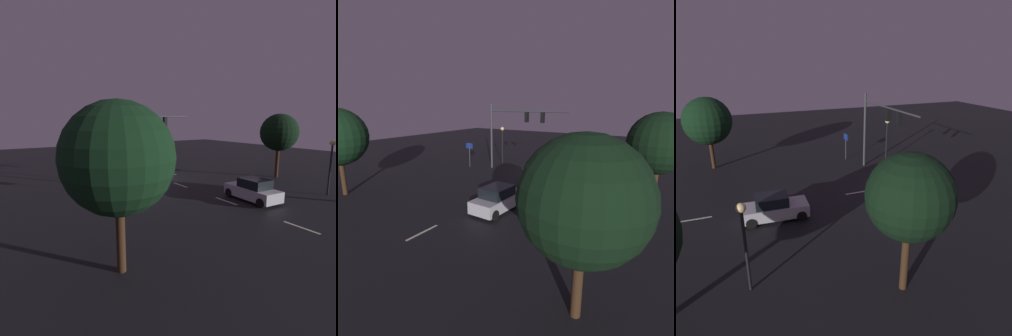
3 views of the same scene
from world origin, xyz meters
The scene contains 12 objects.
ground_plane centered at (0.00, 0.00, 0.00)m, with size 80.00×80.00×0.00m, color black.
traffic_signal_assembly centered at (3.02, 0.80, 4.92)m, with size 8.85×0.47×7.09m.
lane_dash_far centered at (0.00, 4.00, 0.00)m, with size 2.20×0.16×0.01m, color beige.
lane_dash_mid centered at (0.00, 10.00, 0.00)m, with size 2.20×0.16×0.01m, color beige.
lane_dash_near centered at (0.00, 16.00, 0.00)m, with size 2.20×0.16×0.01m, color beige.
stop_bar centered at (0.00, -0.39, 0.00)m, with size 5.00×0.16×0.01m, color beige.
car_approaching centered at (-1.81, 10.92, 0.80)m, with size 2.10×4.45×1.70m.
street_lamp_left_kerb centered at (-8.19, 13.15, 3.17)m, with size 0.44×0.44×4.46m.
street_lamp_right_kerb centered at (6.04, -1.76, 3.14)m, with size 0.44×0.44×4.42m.
route_sign centered at (8.20, 1.81, 2.00)m, with size 0.90×0.12×2.78m.
tree_left_near centered at (-10.69, 6.49, 4.69)m, with size 3.84×3.84×6.63m.
tree_left_far centered at (-9.22, 17.38, 4.18)m, with size 4.18×4.18×6.29m.
Camera 2 is at (-11.32, 25.22, 7.04)m, focal length 28.63 mm.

